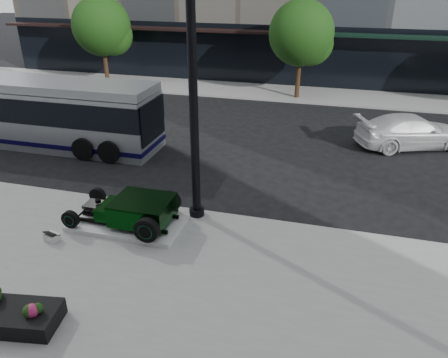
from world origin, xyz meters
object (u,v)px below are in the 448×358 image
(white_sedan, at_px, (412,131))
(lamppost, at_px, (193,91))
(flower_planter, at_px, (12,316))
(hot_rod, at_px, (136,210))
(transit_bus, at_px, (30,111))

(white_sedan, bearing_deg, lamppost, 117.08)
(lamppost, relative_size, flower_planter, 4.02)
(hot_rod, xyz_separation_m, flower_planter, (-0.86, -4.48, -0.34))
(flower_planter, distance_m, white_sedan, 17.17)
(hot_rod, xyz_separation_m, transit_bus, (-7.96, 5.75, 0.79))
(hot_rod, relative_size, transit_bus, 0.27)
(lamppost, bearing_deg, flower_planter, -112.82)
(lamppost, height_order, flower_planter, lamppost)
(transit_bus, bearing_deg, lamppost, -25.84)
(lamppost, height_order, white_sedan, lamppost)
(hot_rod, height_order, flower_planter, hot_rod)
(flower_planter, xyz_separation_m, transit_bus, (-7.10, 10.23, 1.13))
(hot_rod, height_order, lamppost, lamppost)
(lamppost, bearing_deg, white_sedan, 49.64)
(flower_planter, xyz_separation_m, white_sedan, (9.65, 14.20, 0.36))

